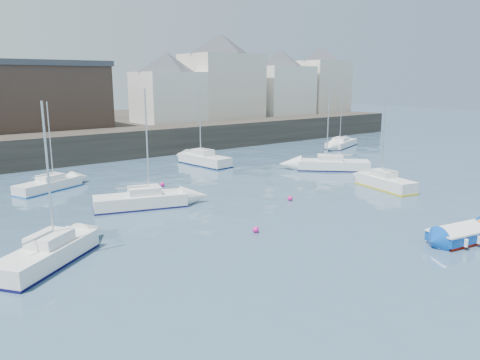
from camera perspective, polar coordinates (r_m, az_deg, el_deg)
water at (r=25.26m, az=17.12°, el=-7.93°), size 220.00×220.00×0.00m
quay_wall at (r=52.67m, az=-15.59°, el=4.21°), size 90.00×5.00×3.00m
land_strip at (r=69.57m, az=-21.32°, el=5.61°), size 90.00×32.00×2.80m
bldg_east_a at (r=68.11m, az=-2.26°, el=12.55°), size 13.36×13.36×11.80m
bldg_east_b at (r=74.69m, az=4.99°, el=11.77°), size 11.88×11.88×9.95m
bldg_east_c at (r=81.06m, az=9.78°, el=12.04°), size 11.14×11.14×10.95m
bldg_east_d at (r=62.86m, az=-8.79°, el=11.13°), size 11.14×11.14×8.95m
warehouse at (r=58.01m, az=-24.53°, el=9.36°), size 16.40×10.40×7.60m
blue_dinghy at (r=27.59m, az=25.58°, el=-5.97°), size 4.20×2.39×0.75m
sailboat_a at (r=23.68m, az=-22.42°, el=-8.34°), size 5.74×4.95×7.52m
sailboat_b at (r=32.00m, az=-11.99°, el=-2.43°), size 6.40×3.69×7.84m
sailboat_c at (r=38.37m, az=17.29°, el=-0.26°), size 2.69×5.44×6.86m
sailboat_d at (r=45.08m, az=11.27°, el=1.86°), size 6.25×6.18×8.49m
sailboat_f at (r=46.83m, az=-4.37°, el=2.51°), size 2.64×6.32×7.99m
sailboat_g at (r=60.51m, az=12.25°, el=4.38°), size 6.62×4.10×7.99m
sailboat_h at (r=39.02m, az=-22.31°, el=-0.55°), size 5.51×3.62×6.78m
buoy_near at (r=26.49m, az=1.93°, el=-6.42°), size 0.36×0.36×0.36m
buoy_mid at (r=33.42m, az=6.12°, el=-2.50°), size 0.36×0.36×0.36m
buoy_far at (r=38.06m, az=-9.44°, el=-0.77°), size 0.35×0.35×0.35m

